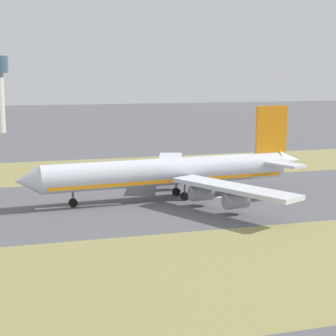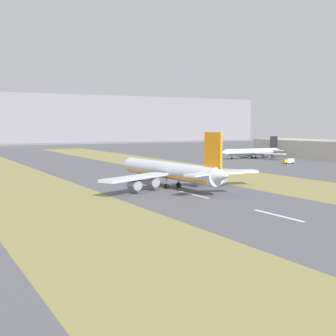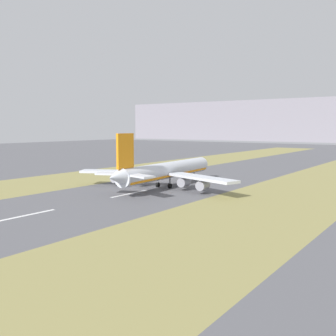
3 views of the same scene
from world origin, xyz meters
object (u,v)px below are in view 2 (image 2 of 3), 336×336
terminal_building (310,149)px  service_truck (289,161)px  airplane_main_jet (171,171)px  airplane_parked_apron (253,152)px

terminal_building → service_truck: (-52.92, -36.17, -4.47)m
terminal_building → airplane_main_jet: bearing=-149.7°
airplane_main_jet → service_truck: size_ratio=10.55×
terminal_building → airplane_parked_apron: 44.46m
airplane_parked_apron → service_truck: (-9.33, -44.79, -2.80)m
airplane_main_jet → airplane_parked_apron: 160.50m
airplane_parked_apron → airplane_main_jet: bearing=-139.1°
airplane_parked_apron → service_truck: 45.84m
terminal_building → service_truck: bearing=-145.6°
airplane_main_jet → service_truck: airplane_main_jet is taller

